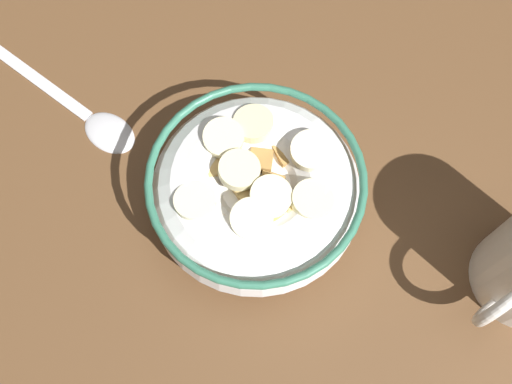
{
  "coord_description": "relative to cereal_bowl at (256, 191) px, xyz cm",
  "views": [
    {
      "loc": [
        9.74,
        12.9,
        42.88
      ],
      "look_at": [
        0.0,
        0.0,
        3.0
      ],
      "focal_mm": 41.02,
      "sensor_mm": 36.0,
      "label": 1
    }
  ],
  "objects": [
    {
      "name": "spoon",
      "position": [
        6.37,
        -14.67,
        -2.82
      ],
      "size": [
        6.61,
        17.08,
        0.8
      ],
      "color": "silver",
      "rests_on": "ground_plane"
    },
    {
      "name": "ground_plane",
      "position": [
        0.01,
        0.0,
        -4.16
      ],
      "size": [
        104.73,
        104.73,
        2.0
      ],
      "primitive_type": "cube",
      "color": "brown"
    },
    {
      "name": "cereal_bowl",
      "position": [
        0.0,
        0.0,
        0.0
      ],
      "size": [
        15.69,
        15.69,
        6.48
      ],
      "color": "white",
      "rests_on": "ground_plane"
    }
  ]
}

